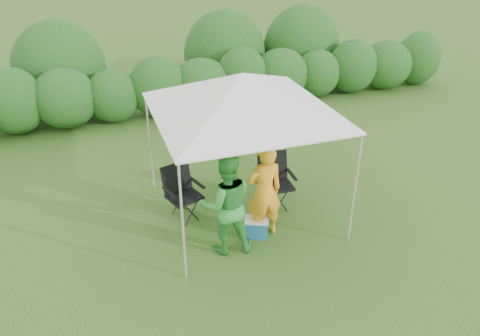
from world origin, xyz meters
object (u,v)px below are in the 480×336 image
object	(u,v)px
man	(264,192)
chair_left	(181,189)
woman	(226,204)
chair_right	(275,177)
cooler	(256,227)
canopy	(243,93)

from	to	relation	value
man	chair_left	bearing A→B (deg)	-42.02
woman	chair_right	bearing A→B (deg)	-133.65
cooler	chair_right	bearing A→B (deg)	74.01
woman	chair_left	bearing A→B (deg)	-60.78
canopy	cooler	world-z (taller)	canopy
cooler	chair_left	bearing A→B (deg)	158.49
man	cooler	world-z (taller)	man
man	chair_right	bearing A→B (deg)	-125.16
chair_right	woman	distance (m)	1.76
chair_right	woman	bearing A→B (deg)	-138.46
cooler	man	bearing A→B (deg)	31.68
canopy	chair_right	distance (m)	1.98
canopy	chair_right	xyz separation A→B (m)	(0.70, 0.08, -1.85)
chair_left	cooler	world-z (taller)	chair_left
woman	canopy	bearing A→B (deg)	-115.23
canopy	chair_left	distance (m)	2.21
man	cooler	xyz separation A→B (m)	(-0.15, -0.02, -0.72)
man	canopy	bearing A→B (deg)	-83.42
canopy	cooler	bearing A→B (deg)	-91.89
chair_left	cooler	bearing A→B (deg)	-62.30
chair_right	cooler	distance (m)	1.24
man	woman	xyz separation A→B (m)	(-0.77, -0.20, 0.03)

